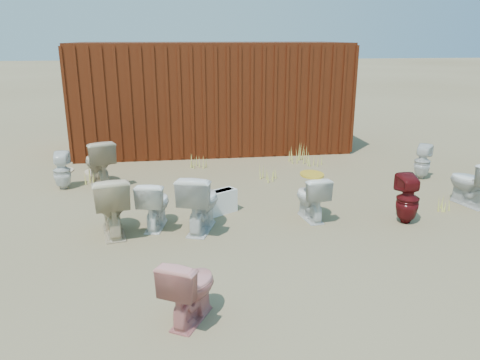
{
  "coord_description": "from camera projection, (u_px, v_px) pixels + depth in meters",
  "views": [
    {
      "loc": [
        -0.93,
        -5.74,
        2.52
      ],
      "look_at": [
        0.0,
        0.6,
        0.55
      ],
      "focal_mm": 35.0,
      "sensor_mm": 36.0,
      "label": 1
    }
  ],
  "objects": [
    {
      "name": "ground",
      "position": [
        246.0,
        232.0,
        6.3
      ],
      "size": [
        100.0,
        100.0,
        0.0
      ],
      "primitive_type": "plane",
      "color": "brown",
      "rests_on": "ground"
    },
    {
      "name": "shipping_container",
      "position": [
        211.0,
        96.0,
        10.86
      ],
      "size": [
        6.0,
        2.4,
        2.4
      ],
      "primitive_type": "cube",
      "color": "#4A1B0C",
      "rests_on": "ground"
    },
    {
      "name": "toilet_front_a",
      "position": [
        154.0,
        204.0,
        6.36
      ],
      "size": [
        0.51,
        0.73,
        0.68
      ],
      "primitive_type": "imported",
      "rotation": [
        0.0,
        0.0,
        2.93
      ],
      "color": "white",
      "rests_on": "ground"
    },
    {
      "name": "toilet_front_pink",
      "position": [
        190.0,
        288.0,
        4.26
      ],
      "size": [
        0.63,
        0.74,
        0.65
      ],
      "primitive_type": "imported",
      "rotation": [
        0.0,
        0.0,
        2.63
      ],
      "color": "#D67F7B",
      "rests_on": "ground"
    },
    {
      "name": "toilet_front_c",
      "position": [
        200.0,
        202.0,
        6.25
      ],
      "size": [
        0.69,
        0.89,
        0.8
      ],
      "primitive_type": "imported",
      "rotation": [
        0.0,
        0.0,
        2.8
      ],
      "color": "silver",
      "rests_on": "ground"
    },
    {
      "name": "toilet_front_maroon",
      "position": [
        408.0,
        199.0,
        6.52
      ],
      "size": [
        0.32,
        0.32,
        0.7
      ],
      "primitive_type": "imported",
      "rotation": [
        0.0,
        0.0,
        3.15
      ],
      "color": "#590F12",
      "rests_on": "ground"
    },
    {
      "name": "toilet_front_e",
      "position": [
        471.0,
        182.0,
        7.22
      ],
      "size": [
        0.57,
        0.79,
        0.73
      ],
      "primitive_type": "imported",
      "rotation": [
        0.0,
        0.0,
        3.39
      ],
      "color": "silver",
      "rests_on": "ground"
    },
    {
      "name": "toilet_back_a",
      "position": [
        62.0,
        171.0,
        8.0
      ],
      "size": [
        0.3,
        0.3,
        0.65
      ],
      "primitive_type": "imported",
      "rotation": [
        0.0,
        0.0,
        3.17
      ],
      "color": "white",
      "rests_on": "ground"
    },
    {
      "name": "toilet_back_beige_left",
      "position": [
        99.0,
        162.0,
        8.18
      ],
      "size": [
        0.73,
        0.92,
        0.82
      ],
      "primitive_type": "imported",
      "rotation": [
        0.0,
        0.0,
        3.53
      ],
      "color": "tan",
      "rests_on": "ground"
    },
    {
      "name": "toilet_back_beige_right",
      "position": [
        111.0,
        205.0,
        6.12
      ],
      "size": [
        0.6,
        0.87,
        0.82
      ],
      "primitive_type": "imported",
      "rotation": [
        0.0,
        0.0,
        3.33
      ],
      "color": "beige",
      "rests_on": "ground"
    },
    {
      "name": "toilet_back_yellowlid",
      "position": [
        311.0,
        197.0,
        6.66
      ],
      "size": [
        0.45,
        0.69,
        0.65
      ],
      "primitive_type": "imported",
      "rotation": [
        0.0,
        0.0,
        3.28
      ],
      "color": "silver",
      "rests_on": "ground"
    },
    {
      "name": "toilet_back_e",
      "position": [
        422.0,
        162.0,
        8.59
      ],
      "size": [
        0.41,
        0.41,
        0.64
      ],
      "primitive_type": "imported",
      "rotation": [
        0.0,
        0.0,
        2.39
      ],
      "color": "silver",
      "rests_on": "ground"
    },
    {
      "name": "yellow_lid",
      "position": [
        312.0,
        174.0,
        6.56
      ],
      "size": [
        0.33,
        0.41,
        0.02
      ],
      "primitive_type": "ellipsoid",
      "color": "gold",
      "rests_on": "toilet_back_yellowlid"
    },
    {
      "name": "loose_tank",
      "position": [
        220.0,
        202.0,
        6.92
      ],
      "size": [
        0.53,
        0.43,
        0.35
      ],
      "primitive_type": "cube",
      "rotation": [
        0.0,
        0.0,
        0.54
      ],
      "color": "white",
      "rests_on": "ground"
    },
    {
      "name": "loose_lid_near",
      "position": [
        95.0,
        172.0,
        9.06
      ],
      "size": [
        0.53,
        0.59,
        0.02
      ],
      "primitive_type": "ellipsoid",
      "rotation": [
        0.0,
        0.0,
        0.35
      ],
      "color": "beige",
      "rests_on": "ground"
    },
    {
      "name": "loose_lid_far",
      "position": [
        64.0,
        171.0,
        9.14
      ],
      "size": [
        0.4,
        0.5,
        0.02
      ],
      "primitive_type": "ellipsoid",
      "rotation": [
        0.0,
        0.0,
        0.09
      ],
      "color": "#CBB693",
      "rests_on": "ground"
    },
    {
      "name": "weed_clump_a",
      "position": [
        96.0,
        175.0,
        8.41
      ],
      "size": [
        0.36,
        0.36,
        0.27
      ],
      "primitive_type": "cone",
      "color": "#BCB94B",
      "rests_on": "ground"
    },
    {
      "name": "weed_clump_b",
      "position": [
        269.0,
        174.0,
        8.51
      ],
      "size": [
        0.32,
        0.32,
        0.25
      ],
      "primitive_type": "cone",
      "color": "#BCB94B",
      "rests_on": "ground"
    },
    {
      "name": "weed_clump_c",
      "position": [
        315.0,
        159.0,
        9.48
      ],
      "size": [
        0.36,
        0.36,
        0.3
      ],
      "primitive_type": "cone",
      "color": "#BCB94B",
      "rests_on": "ground"
    },
    {
      "name": "weed_clump_d",
      "position": [
        199.0,
        160.0,
        9.37
      ],
      "size": [
        0.3,
        0.3,
        0.3
      ],
      "primitive_type": "cone",
      "color": "#BCB94B",
      "rests_on": "ground"
    },
    {
      "name": "weed_clump_e",
      "position": [
        298.0,
        154.0,
        9.79
      ],
      "size": [
        0.34,
        0.34,
        0.34
      ],
      "primitive_type": "cone",
      "color": "#BCB94B",
      "rests_on": "ground"
    },
    {
      "name": "weed_clump_f",
      "position": [
        440.0,
        202.0,
        7.11
      ],
      "size": [
        0.28,
        0.28,
        0.22
      ],
      "primitive_type": "cone",
      "color": "#BCB94B",
      "rests_on": "ground"
    }
  ]
}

